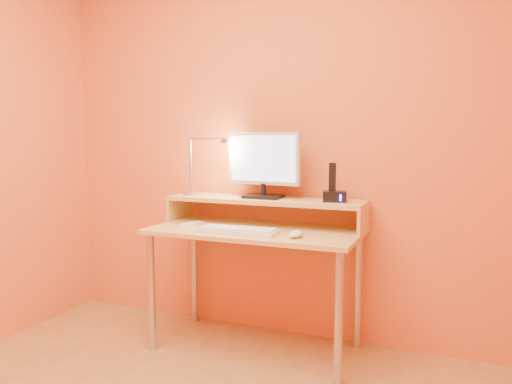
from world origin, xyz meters
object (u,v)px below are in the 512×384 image
at_px(monitor_panel, 264,158).
at_px(keyboard, 237,231).
at_px(remote_control, 192,225).
at_px(phone_dock, 335,196).
at_px(lamp_base, 191,193).
at_px(mouse, 296,234).

distance_m(monitor_panel, keyboard, 0.51).
bearing_deg(remote_control, keyboard, -1.01).
distance_m(phone_dock, keyboard, 0.59).
height_order(lamp_base, mouse, lamp_base).
relative_size(monitor_panel, keyboard, 1.04).
height_order(lamp_base, keyboard, lamp_base).
bearing_deg(lamp_base, keyboard, -32.31).
xyz_separation_m(monitor_panel, lamp_base, (-0.48, -0.04, -0.23)).
xyz_separation_m(monitor_panel, mouse, (0.30, -0.31, -0.38)).
relative_size(phone_dock, keyboard, 0.29).
bearing_deg(remote_control, mouse, 7.51).
distance_m(lamp_base, phone_dock, 0.92).
bearing_deg(mouse, keyboard, -171.64).
height_order(lamp_base, phone_dock, phone_dock).
bearing_deg(phone_dock, lamp_base, 168.59).
bearing_deg(mouse, monitor_panel, 140.17).
bearing_deg(mouse, remote_control, 179.45).
height_order(phone_dock, keyboard, phone_dock).
bearing_deg(phone_dock, monitor_panel, 165.40).
height_order(monitor_panel, lamp_base, monitor_panel).
bearing_deg(keyboard, mouse, -0.30).
bearing_deg(monitor_panel, lamp_base, -170.92).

